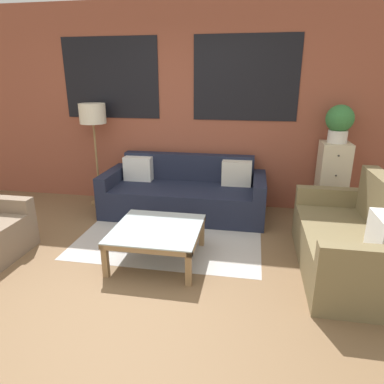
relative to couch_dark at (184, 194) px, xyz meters
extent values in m
plane|color=brown|center=(-0.20, -1.95, -0.28)|extent=(16.00, 16.00, 0.00)
cube|color=brown|center=(-0.20, 0.49, 1.12)|extent=(8.40, 0.08, 2.80)
cube|color=black|center=(-1.15, 0.44, 1.52)|extent=(1.40, 0.01, 1.10)
cube|color=black|center=(0.75, 0.44, 1.52)|extent=(1.40, 0.01, 1.10)
cube|color=#BCB7B2|center=(-0.01, -0.74, -0.27)|extent=(2.13, 1.59, 0.00)
cube|color=#1E2338|center=(0.00, -0.13, -0.08)|extent=(1.86, 0.72, 0.40)
cube|color=#1E2338|center=(0.00, 0.31, 0.11)|extent=(1.86, 0.16, 0.78)
cube|color=#1E2338|center=(-1.01, -0.05, 0.01)|extent=(0.16, 0.88, 0.58)
cube|color=#1E2338|center=(1.01, -0.05, 0.01)|extent=(0.16, 0.88, 0.58)
cube|color=white|center=(-0.70, 0.15, 0.29)|extent=(0.40, 0.16, 0.34)
cube|color=silver|center=(0.70, 0.15, 0.29)|extent=(0.40, 0.16, 0.34)
cube|color=olive|center=(1.75, -1.20, -0.07)|extent=(0.64, 1.31, 0.42)
cube|color=olive|center=(2.15, -1.20, 0.18)|extent=(0.16, 1.31, 0.92)
cube|color=olive|center=(1.83, -0.48, 0.03)|extent=(0.80, 0.14, 0.62)
cube|color=olive|center=(1.83, -1.93, 0.03)|extent=(0.80, 0.14, 0.62)
cube|color=white|center=(1.99, -1.64, 0.31)|extent=(0.16, 0.40, 0.34)
cube|color=#84705B|center=(-1.86, -1.26, 0.00)|extent=(0.80, 0.14, 0.56)
cube|color=silver|center=(-0.01, -1.32, 0.08)|extent=(0.88, 0.88, 0.01)
cube|color=#99754C|center=(-0.01, -1.74, 0.05)|extent=(0.88, 0.05, 0.05)
cube|color=#99754C|center=(-0.01, -0.91, 0.05)|extent=(0.88, 0.05, 0.05)
cube|color=#99754C|center=(-0.43, -1.32, 0.05)|extent=(0.05, 0.88, 0.05)
cube|color=#99754C|center=(0.40, -1.32, 0.05)|extent=(0.05, 0.88, 0.05)
cube|color=#99754C|center=(-0.41, -1.72, -0.10)|extent=(0.05, 0.06, 0.35)
cube|color=#99754C|center=(0.39, -1.72, -0.10)|extent=(0.05, 0.06, 0.35)
cube|color=#99754C|center=(-0.41, -0.92, -0.10)|extent=(0.05, 0.06, 0.35)
cube|color=#99754C|center=(0.39, -0.92, -0.10)|extent=(0.05, 0.06, 0.35)
cylinder|color=olive|center=(-1.34, 0.17, -0.27)|extent=(0.28, 0.28, 0.02)
cylinder|color=olive|center=(-1.34, 0.17, 0.33)|extent=(0.03, 0.03, 1.18)
cylinder|color=beige|center=(-1.34, 0.17, 1.06)|extent=(0.37, 0.37, 0.28)
cube|color=beige|center=(1.95, 0.21, 0.23)|extent=(0.36, 0.39, 1.02)
sphere|color=#38332D|center=(1.95, 0.01, 0.62)|extent=(0.02, 0.02, 0.02)
sphere|color=#38332D|center=(1.95, 0.01, 0.36)|extent=(0.02, 0.02, 0.02)
sphere|color=#38332D|center=(1.95, 0.01, 0.11)|extent=(0.02, 0.02, 0.02)
sphere|color=#38332D|center=(1.95, 0.01, -0.15)|extent=(0.02, 0.02, 0.02)
cylinder|color=silver|center=(1.95, 0.21, 0.82)|extent=(0.24, 0.24, 0.16)
sphere|color=#387A3D|center=(1.95, 0.21, 1.05)|extent=(0.34, 0.34, 0.34)
camera|label=1|loc=(0.90, -4.39, 1.54)|focal=32.00mm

